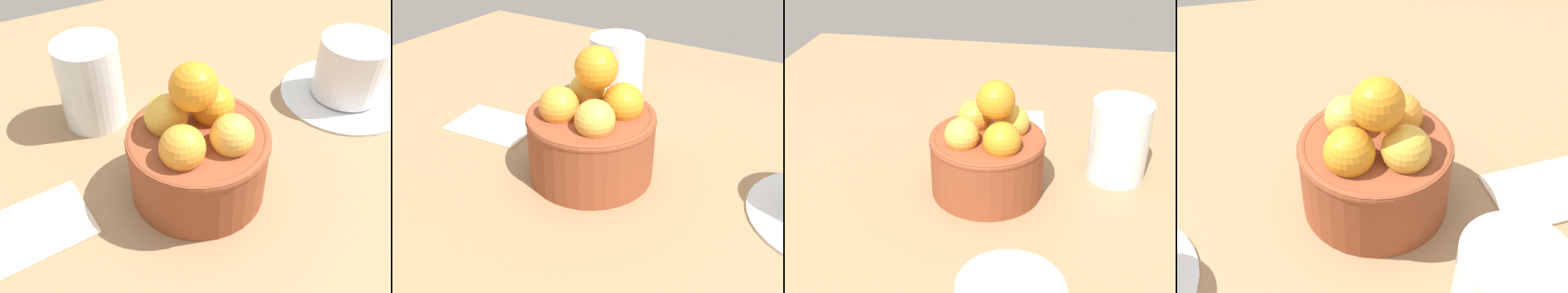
{
  "view_description": "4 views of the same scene",
  "coord_description": "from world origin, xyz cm",
  "views": [
    {
      "loc": [
        -14.62,
        -27.91,
        35.39
      ],
      "look_at": [
        -0.33,
        -0.08,
        6.09
      ],
      "focal_mm": 41.18,
      "sensor_mm": 36.0,
      "label": 1
    },
    {
      "loc": [
        22.81,
        -36.7,
        29.68
      ],
      "look_at": [
        1.36,
        -2.8,
        5.33
      ],
      "focal_mm": 42.38,
      "sensor_mm": 36.0,
      "label": 2
    },
    {
      "loc": [
        54.21,
        8.16,
        37.66
      ],
      "look_at": [
        -1.84,
        -1.16,
        4.93
      ],
      "focal_mm": 48.5,
      "sensor_mm": 36.0,
      "label": 3
    },
    {
      "loc": [
        7.28,
        34.27,
        37.25
      ],
      "look_at": [
        0.02,
        -1.13,
        6.04
      ],
      "focal_mm": 48.24,
      "sensor_mm": 36.0,
      "label": 4
    }
  ],
  "objects": [
    {
      "name": "terracotta_bowl",
      "position": [
        -0.02,
        0.06,
        5.19
      ],
      "size": [
        13.94,
        13.94,
        14.57
      ],
      "color": "brown",
      "rests_on": "ground_plane"
    },
    {
      "name": "folded_napkin",
      "position": [
        -16.77,
        2.32,
        0.3
      ],
      "size": [
        11.8,
        8.82,
        0.6
      ],
      "primitive_type": "cube",
      "rotation": [
        0.0,
        0.0,
        0.1
      ],
      "color": "beige",
      "rests_on": "ground_plane"
    },
    {
      "name": "ground_plane",
      "position": [
        0.0,
        0.0,
        -2.37
      ],
      "size": [
        111.35,
        94.02,
        4.74
      ],
      "primitive_type": "cube",
      "color": "#997551"
    }
  ]
}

